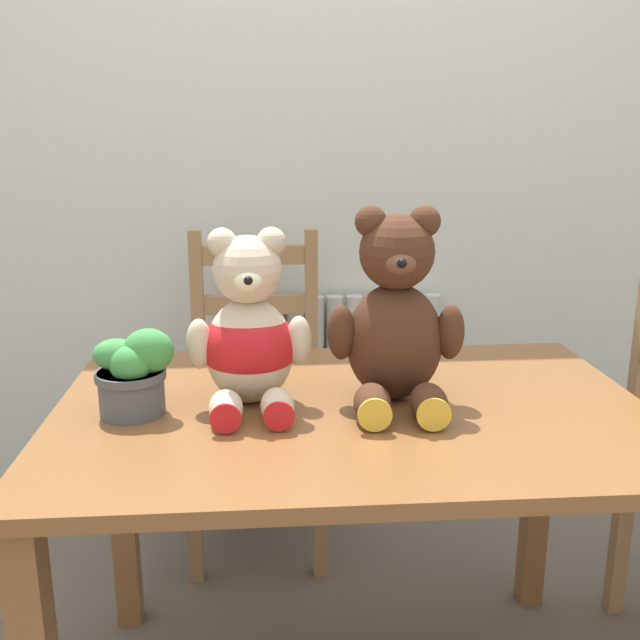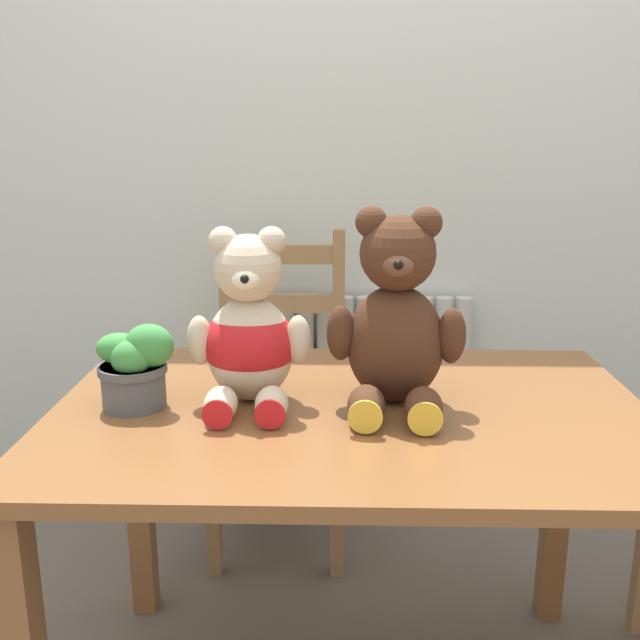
# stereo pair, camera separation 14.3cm
# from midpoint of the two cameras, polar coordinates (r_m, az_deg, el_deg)

# --- Properties ---
(wall_back) EXTENTS (8.00, 0.04, 2.60)m
(wall_back) POSITION_cam_midpoint_polar(r_m,az_deg,el_deg) (2.45, 3.90, 15.23)
(wall_back) COLOR silver
(wall_back) RESTS_ON ground_plane
(radiator) EXTENTS (0.75, 0.10, 0.73)m
(radiator) POSITION_cam_midpoint_polar(r_m,az_deg,el_deg) (2.57, 5.08, -6.92)
(radiator) COLOR beige
(radiator) RESTS_ON ground_plane
(dining_table) EXTENTS (1.20, 0.80, 0.74)m
(dining_table) POSITION_cam_midpoint_polar(r_m,az_deg,el_deg) (1.50, 5.20, -10.97)
(dining_table) COLOR brown
(dining_table) RESTS_ON ground_plane
(wooden_chair_behind) EXTENTS (0.41, 0.41, 0.98)m
(wooden_chair_behind) POSITION_cam_midpoint_polar(r_m,az_deg,el_deg) (2.26, -1.38, -6.24)
(wooden_chair_behind) COLOR #997047
(wooden_chair_behind) RESTS_ON ground_plane
(teddy_bear_left) EXTENTS (0.25, 0.26, 0.36)m
(teddy_bear_left) POSITION_cam_midpoint_polar(r_m,az_deg,el_deg) (1.44, -2.85, -1.15)
(teddy_bear_left) COLOR beige
(teddy_bear_left) RESTS_ON dining_table
(teddy_bear_right) EXTENTS (0.28, 0.28, 0.40)m
(teddy_bear_right) POSITION_cam_midpoint_polar(r_m,az_deg,el_deg) (1.43, 8.97, -0.18)
(teddy_bear_right) COLOR #472819
(teddy_bear_right) RESTS_ON dining_table
(potted_plant) EXTENTS (0.16, 0.14, 0.17)m
(potted_plant) POSITION_cam_midpoint_polar(r_m,az_deg,el_deg) (1.45, -11.89, -3.65)
(potted_plant) COLOR #4C5156
(potted_plant) RESTS_ON dining_table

